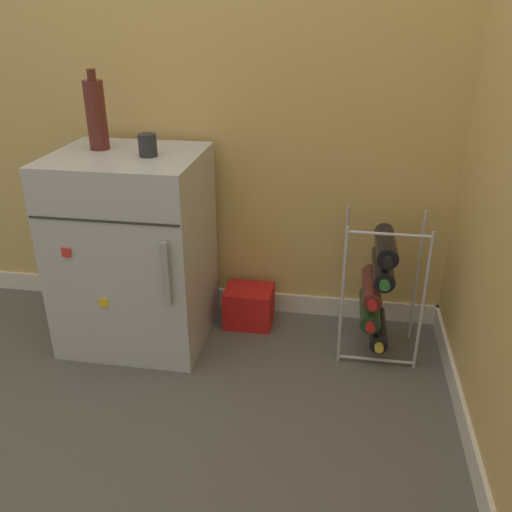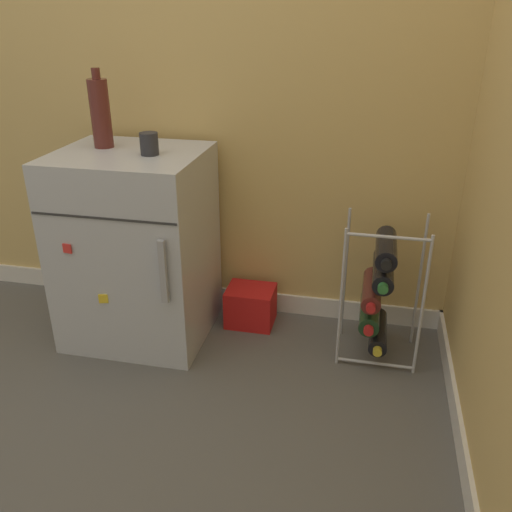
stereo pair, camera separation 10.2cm
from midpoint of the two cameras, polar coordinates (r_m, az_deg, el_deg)
name	(u,v)px [view 2 (the right image)]	position (r m, az deg, el deg)	size (l,w,h in m)	color
ground_plane	(205,372)	(2.17, -4.04, -12.15)	(14.00, 14.00, 0.00)	#56544F
wall_back	(235,24)	(2.28, -0.80, 23.25)	(6.86, 0.07, 2.50)	tan
mini_fridge	(137,247)	(2.28, -11.17, 0.92)	(0.57, 0.53, 0.79)	#B7BABF
wine_rack	(378,289)	(2.18, 14.04, -3.43)	(0.31, 0.30, 0.58)	#B2B2B7
soda_box	(251,306)	(2.42, 0.64, -5.28)	(0.21, 0.17, 0.17)	red
fridge_top_cup	(149,144)	(2.09, -9.79, 11.55)	(0.07, 0.07, 0.08)	#28282D
fridge_top_bottle	(100,113)	(2.23, -14.77, 14.36)	(0.08, 0.08, 0.30)	#56231E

